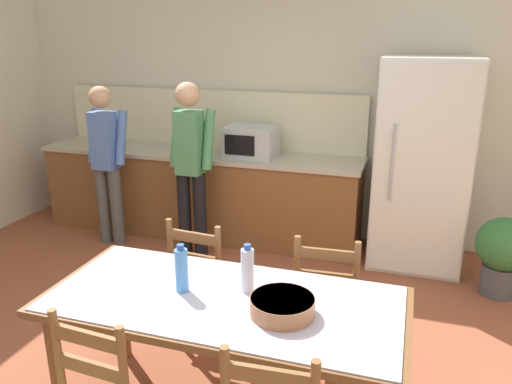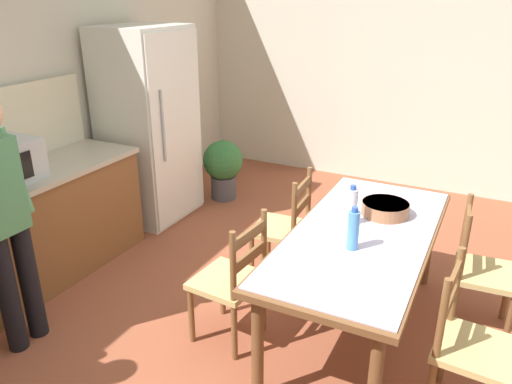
# 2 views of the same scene
# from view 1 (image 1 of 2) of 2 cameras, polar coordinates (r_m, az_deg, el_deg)

# --- Properties ---
(ground_plane) EXTENTS (8.32, 8.32, 0.00)m
(ground_plane) POSITION_cam_1_polar(r_m,az_deg,el_deg) (3.36, -5.66, -20.68)
(ground_plane) COLOR brown
(wall_back) EXTENTS (6.52, 0.12, 2.90)m
(wall_back) POSITION_cam_1_polar(r_m,az_deg,el_deg) (5.21, 5.77, 10.72)
(wall_back) COLOR beige
(wall_back) RESTS_ON ground
(kitchen_counter) EXTENTS (3.41, 0.66, 0.90)m
(kitchen_counter) POSITION_cam_1_polar(r_m,az_deg,el_deg) (5.34, -6.47, -0.08)
(kitchen_counter) COLOR brown
(kitchen_counter) RESTS_ON ground
(counter_splashback) EXTENTS (3.37, 0.03, 0.60)m
(counter_splashback) POSITION_cam_1_polar(r_m,az_deg,el_deg) (5.44, -5.37, 8.39)
(counter_splashback) COLOR beige
(counter_splashback) RESTS_ON kitchen_counter
(refrigerator) EXTENTS (0.81, 0.73, 1.89)m
(refrigerator) POSITION_cam_1_polar(r_m,az_deg,el_deg) (4.72, 18.42, 2.91)
(refrigerator) COLOR silver
(refrigerator) RESTS_ON ground
(microwave) EXTENTS (0.50, 0.39, 0.30)m
(microwave) POSITION_cam_1_polar(r_m,az_deg,el_deg) (4.96, -0.60, 5.79)
(microwave) COLOR #B2B7BC
(microwave) RESTS_ON kitchen_counter
(dining_table) EXTENTS (1.90, 0.87, 0.76)m
(dining_table) POSITION_cam_1_polar(r_m,az_deg,el_deg) (2.71, -3.65, -13.47)
(dining_table) COLOR brown
(dining_table) RESTS_ON ground
(bottle_near_centre) EXTENTS (0.07, 0.07, 0.27)m
(bottle_near_centre) POSITION_cam_1_polar(r_m,az_deg,el_deg) (2.69, -8.50, -8.78)
(bottle_near_centre) COLOR #4C8ED6
(bottle_near_centre) RESTS_ON dining_table
(bottle_off_centre) EXTENTS (0.07, 0.07, 0.27)m
(bottle_off_centre) POSITION_cam_1_polar(r_m,az_deg,el_deg) (2.67, -0.98, -8.86)
(bottle_off_centre) COLOR silver
(bottle_off_centre) RESTS_ON dining_table
(serving_bowl) EXTENTS (0.32, 0.32, 0.09)m
(serving_bowl) POSITION_cam_1_polar(r_m,az_deg,el_deg) (2.50, 3.03, -12.77)
(serving_bowl) COLOR #9E6642
(serving_bowl) RESTS_ON dining_table
(chair_side_far_right) EXTENTS (0.45, 0.43, 0.91)m
(chair_side_far_right) POSITION_cam_1_polar(r_m,az_deg,el_deg) (3.33, 8.08, -11.89)
(chair_side_far_right) COLOR brown
(chair_side_far_right) RESTS_ON ground
(chair_side_far_left) EXTENTS (0.45, 0.43, 0.91)m
(chair_side_far_left) POSITION_cam_1_polar(r_m,az_deg,el_deg) (3.55, -5.91, -9.86)
(chair_side_far_left) COLOR brown
(chair_side_far_left) RESTS_ON ground
(person_at_sink) EXTENTS (0.40, 0.28, 1.60)m
(person_at_sink) POSITION_cam_1_polar(r_m,az_deg,el_deg) (5.15, -16.76, 3.76)
(person_at_sink) COLOR #4C4C4C
(person_at_sink) RESTS_ON ground
(person_at_counter) EXTENTS (0.42, 0.29, 1.67)m
(person_at_counter) POSITION_cam_1_polar(r_m,az_deg,el_deg) (4.67, -7.49, 3.44)
(person_at_counter) COLOR black
(person_at_counter) RESTS_ON ground
(potted_plant) EXTENTS (0.44, 0.44, 0.67)m
(potted_plant) POSITION_cam_1_polar(r_m,az_deg,el_deg) (4.55, 26.36, -6.09)
(potted_plant) COLOR #4C4C51
(potted_plant) RESTS_ON ground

